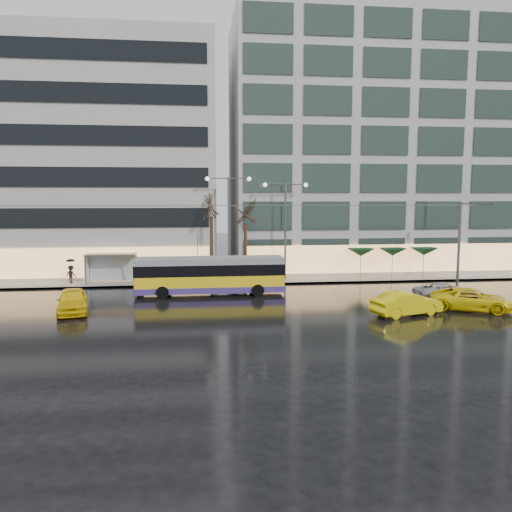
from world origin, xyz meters
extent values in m
plane|color=black|center=(0.00, 0.00, 0.00)|extent=(140.00, 140.00, 0.00)
cube|color=gray|center=(2.00, 14.00, 0.07)|extent=(80.00, 10.00, 0.15)
cube|color=slate|center=(2.00, 9.05, 0.07)|extent=(80.00, 0.10, 0.15)
cube|color=#AEABA6|center=(-16.00, 19.00, 11.15)|extent=(34.00, 14.00, 22.00)
cube|color=#AEABA6|center=(19.00, 19.00, 12.65)|extent=(32.00, 14.00, 25.00)
cube|color=yellow|center=(0.22, 5.24, 0.98)|extent=(11.17, 2.37, 1.39)
cube|color=#463380|center=(0.22, 5.24, 0.51)|extent=(11.21, 2.41, 0.46)
cube|color=black|center=(0.22, 5.24, 2.00)|extent=(11.19, 2.39, 0.84)
cube|color=gray|center=(0.22, 5.24, 2.65)|extent=(11.17, 2.37, 0.46)
cube|color=black|center=(5.83, 5.27, 1.86)|extent=(0.07, 2.14, 1.21)
cube|color=black|center=(-5.39, 5.22, 1.86)|extent=(0.07, 2.14, 1.21)
cylinder|color=black|center=(3.75, 6.42, 0.46)|extent=(0.93, 0.33, 0.93)
cylinder|color=black|center=(3.76, 4.09, 0.46)|extent=(0.93, 0.33, 0.93)
cylinder|color=black|center=(-3.32, 6.39, 0.46)|extent=(0.93, 0.33, 0.93)
cylinder|color=black|center=(-3.31, 4.06, 0.46)|extent=(0.93, 0.33, 0.93)
cylinder|color=#595B60|center=(-0.71, 6.12, 4.00)|extent=(0.07, 3.46, 2.45)
cylinder|color=#595B60|center=(-0.71, 6.59, 4.00)|extent=(0.07, 3.46, 2.45)
cylinder|color=#595B60|center=(22.00, 8.50, 3.50)|extent=(0.24, 0.24, 7.00)
cube|color=#595B60|center=(22.00, 6.00, 6.90)|extent=(0.10, 5.00, 0.10)
cylinder|color=#595B60|center=(1.00, 5.75, 6.80)|extent=(42.00, 0.04, 0.04)
cylinder|color=#595B60|center=(1.00, 6.25, 6.80)|extent=(42.00, 0.04, 0.04)
cube|color=#595B60|center=(-8.00, 10.50, 2.60)|extent=(4.20, 1.60, 0.12)
cube|color=silver|center=(-8.00, 11.20, 1.35)|extent=(4.00, 0.05, 2.20)
cube|color=white|center=(-10.05, 10.50, 1.35)|extent=(0.10, 1.40, 2.20)
cylinder|color=#595B60|center=(-10.00, 9.80, 1.35)|extent=(0.10, 0.10, 2.40)
cylinder|color=#595B60|center=(-10.00, 11.20, 1.35)|extent=(0.10, 0.10, 2.40)
cylinder|color=#595B60|center=(-6.00, 9.80, 1.35)|extent=(0.10, 0.10, 2.40)
cylinder|color=#595B60|center=(-6.00, 11.20, 1.35)|extent=(0.10, 0.10, 2.40)
cylinder|color=#595B60|center=(2.00, 10.80, 4.65)|extent=(0.18, 0.18, 9.00)
cylinder|color=#595B60|center=(1.10, 10.80, 9.05)|extent=(1.80, 0.10, 0.10)
cylinder|color=#595B60|center=(2.90, 10.80, 9.05)|extent=(1.80, 0.10, 0.10)
sphere|color=#FFF2CC|center=(0.20, 10.80, 9.00)|extent=(0.36, 0.36, 0.36)
sphere|color=#FFF2CC|center=(3.80, 10.80, 9.00)|extent=(0.36, 0.36, 0.36)
cylinder|color=#595B60|center=(7.00, 10.80, 4.40)|extent=(0.18, 0.18, 8.50)
cylinder|color=#595B60|center=(6.10, 10.80, 8.55)|extent=(1.80, 0.10, 0.10)
cylinder|color=#595B60|center=(7.90, 10.80, 8.55)|extent=(1.80, 0.10, 0.10)
sphere|color=#FFF2CC|center=(5.20, 10.80, 8.50)|extent=(0.36, 0.36, 0.36)
sphere|color=#FFF2CC|center=(8.80, 10.80, 8.50)|extent=(0.36, 0.36, 0.36)
cylinder|color=black|center=(0.50, 11.00, 2.95)|extent=(0.28, 0.28, 5.60)
cylinder|color=black|center=(3.50, 11.20, 2.60)|extent=(0.28, 0.28, 4.90)
cylinder|color=#595B60|center=(14.00, 11.00, 1.25)|extent=(0.06, 0.06, 2.20)
cone|color=#0F371A|center=(14.00, 11.00, 2.45)|extent=(2.50, 2.50, 0.70)
cylinder|color=#595B60|center=(17.00, 11.00, 1.25)|extent=(0.06, 0.06, 2.20)
cone|color=#0F371A|center=(17.00, 11.00, 2.45)|extent=(2.50, 2.50, 0.70)
cylinder|color=#595B60|center=(20.00, 11.00, 1.25)|extent=(0.06, 0.06, 2.20)
cone|color=#0F371A|center=(20.00, 11.00, 2.45)|extent=(2.50, 2.50, 0.70)
imported|color=yellow|center=(-8.78, 0.29, 0.79)|extent=(2.74, 4.89, 1.57)
imported|color=yellow|center=(12.43, -2.85, 0.76)|extent=(4.87, 2.84, 1.52)
imported|color=yellow|center=(17.25, -2.05, 0.72)|extent=(5.71, 4.48, 1.44)
imported|color=#B2B2B7|center=(17.15, 1.04, 0.65)|extent=(4.68, 2.20, 1.29)
imported|color=black|center=(-5.51, 9.41, 1.11)|extent=(0.83, 0.71, 1.92)
imported|color=#FB53B1|center=(-5.51, 9.41, 1.90)|extent=(1.28, 1.29, 0.88)
imported|color=black|center=(-3.24, 9.78, 0.95)|extent=(0.87, 0.73, 1.60)
imported|color=black|center=(-11.45, 10.92, 0.91)|extent=(1.13, 0.92, 1.52)
imported|color=black|center=(-11.45, 10.92, 1.90)|extent=(1.08, 1.08, 0.72)
camera|label=1|loc=(-0.59, -32.54, 7.49)|focal=35.00mm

